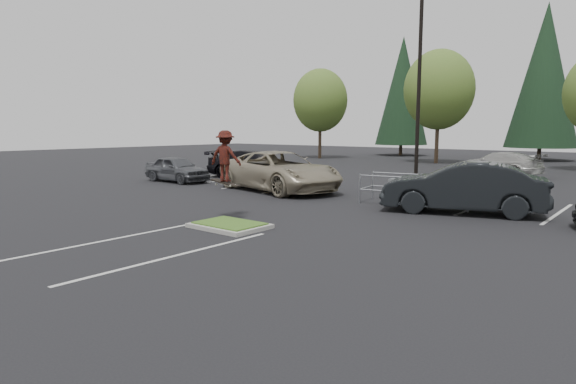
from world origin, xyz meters
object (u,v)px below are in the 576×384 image
Objects in this scene: cart_corral at (404,185)px; car_l_black at (251,164)px; car_l_grey at (177,169)px; car_far_silver at (499,164)px; decid_a at (320,102)px; car_r_charc at (462,188)px; decid_b at (439,92)px; car_l_tan at (279,171)px; skateboarder at (225,156)px; light_pole at (419,95)px; conif_a at (402,91)px; conif_b at (544,76)px.

cart_corral is 12.66m from car_l_black.
car_far_silver is at bearing -39.71° from car_l_grey.
decid_a is 32.54m from car_r_charc.
car_far_silver is at bearing -70.77° from car_l_black.
decid_b is 1.41× the size of car_l_tan.
light_pole is at bearing -113.94° from skateboarder.
conif_b is at bearing 2.05° from conif_a.
car_l_tan is 15.58m from car_far_silver.
light_pole is at bearing -70.65° from decid_b.
decid_a reaches higher than car_l_tan.
car_l_black is at bearing -177.27° from light_pole.
conif_a is at bearing -86.98° from skateboarder.
conif_a is 2.49× the size of car_far_silver.
car_r_charc is (14.50, -4.50, 0.09)m from car_l_black.
skateboarder reaches higher than car_l_tan.
car_l_tan is at bearing -78.78° from skateboarder.
skateboarder is 0.32× the size of car_l_black.
car_r_charc is at bearing 22.19° from car_far_silver.
decid_b is 12.43m from conif_a.
car_r_charc is (5.70, 6.00, -1.16)m from skateboarder.
decid_a is 30.49m from cart_corral.
light_pole is 0.70× the size of conif_b.
conif_a is (-7.99, 9.47, 1.05)m from decid_b.
light_pole reaches higher than decid_a.
car_l_grey is (-11.50, -33.50, -7.12)m from conif_b.
decid_a is 1.62× the size of car_r_charc.
conif_b is 19.87m from car_far_silver.
skateboarder is at bearing -91.74° from conif_b.
skateboarder reaches higher than car_far_silver.
conif_b is at bearing -163.97° from car_far_silver.
decid_a is 2.04× the size of cart_corral.
cart_corral is at bearing -121.27° from car_r_charc.
conif_a reaches higher than skateboarder.
conif_a is 3.05× the size of car_l_grey.
skateboarder is (16.81, -29.03, -3.52)m from decid_a.
cart_corral is 6.54m from car_l_tan.
light_pole is at bearing -66.02° from car_l_grey.
light_pole is at bearing 100.18° from cart_corral.
light_pole is 13.55m from car_l_grey.
car_l_tan is (13.51, -22.38, -4.63)m from decid_a.
car_far_silver is at bearing -22.30° from decid_a.
light_pole is 5.53× the size of skateboarder.
car_l_black reaches higher than car_far_silver.
car_l_grey is (-5.49, -23.53, -5.32)m from decid_b.
light_pole is 1.79× the size of car_l_black.
decid_b is 2.26× the size of car_l_grey.
car_l_black reaches higher than cart_corral.
cart_corral is 2.38× the size of skateboarder.
decid_a is 0.69× the size of conif_a.
car_r_charc is (16.00, 0.00, 0.18)m from car_l_grey.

